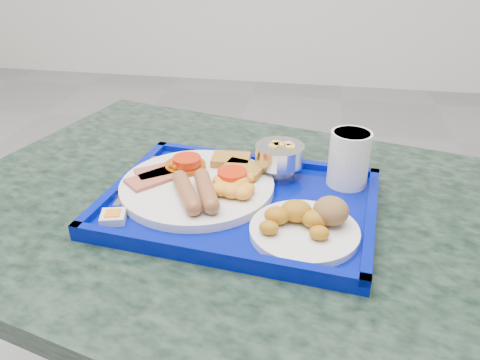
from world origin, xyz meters
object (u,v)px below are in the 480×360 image
object	(u,v)px
tray	(240,203)
bread_plate	(307,223)
table	(254,287)
juice_cup	(349,157)
fruit_bowl	(280,155)
main_plate	(203,183)

from	to	relation	value
tray	bread_plate	distance (m)	0.14
table	bread_plate	distance (m)	0.25
table	juice_cup	distance (m)	0.30
tray	bread_plate	bearing A→B (deg)	-32.45
tray	fruit_bowl	distance (m)	0.13
table	tray	bearing A→B (deg)	-161.91
fruit_bowl	juice_cup	distance (m)	0.13
main_plate	bread_plate	xyz separation A→B (m)	(0.19, -0.10, 0.00)
tray	fruit_bowl	size ratio (longest dim) A/B	5.32
main_plate	fruit_bowl	distance (m)	0.15
fruit_bowl	juice_cup	world-z (taller)	juice_cup
tray	juice_cup	world-z (taller)	juice_cup
bread_plate	juice_cup	xyz separation A→B (m)	(0.06, 0.17, 0.04)
tray	bread_plate	world-z (taller)	bread_plate
table	juice_cup	world-z (taller)	juice_cup
table	juice_cup	xyz separation A→B (m)	(0.15, 0.09, 0.25)
main_plate	juice_cup	world-z (taller)	juice_cup
table	tray	xyz separation A→B (m)	(-0.03, -0.01, 0.19)
table	fruit_bowl	size ratio (longest dim) A/B	14.01
main_plate	tray	bearing A→B (deg)	-18.43
main_plate	juice_cup	size ratio (longest dim) A/B	2.72
table	fruit_bowl	bearing A→B (deg)	73.51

